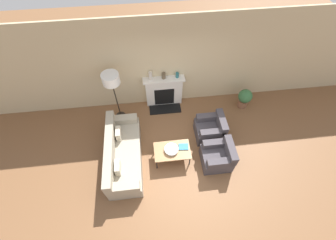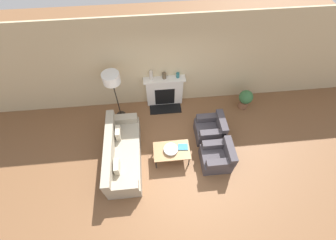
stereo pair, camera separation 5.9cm
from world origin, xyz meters
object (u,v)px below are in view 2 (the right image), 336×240
at_px(armchair_far, 211,129).
at_px(bowl, 171,149).
at_px(mantel_vase_center_left, 164,76).
at_px(couch, 122,153).
at_px(mantel_vase_center_right, 178,75).
at_px(potted_plant, 245,99).
at_px(mantel_vase_left, 151,75).
at_px(armchair_near, 218,157).
at_px(floor_lamp, 112,80).
at_px(coffee_table, 172,151).
at_px(book, 183,147).
at_px(fireplace, 165,92).

height_order(armchair_far, bowl, armchair_far).
xyz_separation_m(armchair_far, mantel_vase_center_left, (-1.19, 1.40, 0.86)).
distance_m(couch, mantel_vase_center_left, 2.46).
bearing_deg(armchair_far, bowl, -63.06).
relative_size(mantel_vase_center_left, mantel_vase_center_right, 1.20).
bearing_deg(bowl, potted_plant, 32.51).
bearing_deg(armchair_far, mantel_vase_left, -131.81).
relative_size(armchair_near, armchair_far, 1.00).
xyz_separation_m(floor_lamp, mantel_vase_center_left, (1.40, 0.39, -0.33)).
bearing_deg(coffee_table, armchair_far, 27.49).
distance_m(book, floor_lamp, 2.54).
bearing_deg(couch, mantel_vase_center_right, -41.36).
xyz_separation_m(coffee_table, potted_plant, (2.47, 1.59, -0.00)).
relative_size(fireplace, coffee_table, 1.30).
xyz_separation_m(bowl, mantel_vase_center_left, (0.02, 2.01, 0.70)).
distance_m(couch, mantel_vase_center_right, 2.69).
bearing_deg(coffee_table, bowl, 168.57).
xyz_separation_m(fireplace, armchair_near, (1.18, -2.25, -0.22)).
height_order(armchair_far, book, armchair_far).
bearing_deg(mantel_vase_center_right, armchair_near, -70.67).
bearing_deg(bowl, couch, 176.02).
height_order(fireplace, armchair_far, fireplace).
bearing_deg(armchair_near, book, -109.74).
bearing_deg(mantel_vase_center_right, potted_plant, -11.40).
xyz_separation_m(couch, bowl, (1.28, -0.09, 0.15)).
height_order(armchair_near, armchair_far, same).
distance_m(armchair_near, mantel_vase_left, 2.89).
bearing_deg(fireplace, mantel_vase_center_right, 2.20).
distance_m(armchair_far, bowl, 1.36).
height_order(armchair_near, bowl, armchair_near).
relative_size(armchair_far, potted_plant, 1.16).
distance_m(armchair_far, coffee_table, 1.33).
height_order(coffee_table, bowl, bowl).
bearing_deg(floor_lamp, fireplace, 15.15).
bearing_deg(book, armchair_near, -14.85).
relative_size(book, mantel_vase_left, 0.96).
xyz_separation_m(bowl, book, (0.33, 0.06, -0.04)).
xyz_separation_m(couch, floor_lamp, (-0.11, 1.52, 1.17)).
xyz_separation_m(coffee_table, bowl, (-0.02, 0.00, 0.08)).
relative_size(armchair_near, potted_plant, 1.16).
bearing_deg(mantel_vase_center_left, potted_plant, -9.63).
bearing_deg(mantel_vase_center_right, bowl, -101.50).
height_order(armchair_far, coffee_table, armchair_far).
relative_size(armchair_near, bowl, 2.11).
distance_m(couch, armchair_near, 2.50).
relative_size(fireplace, mantel_vase_center_left, 6.62).
xyz_separation_m(armchair_near, floor_lamp, (-2.59, 1.87, 1.18)).
relative_size(armchair_near, book, 2.87).
distance_m(armchair_far, mantel_vase_center_right, 1.81).
relative_size(coffee_table, mantel_vase_center_right, 6.10).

